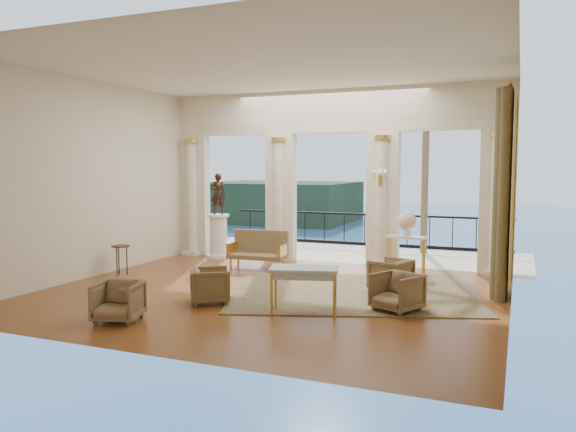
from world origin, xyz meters
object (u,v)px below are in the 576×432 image
at_px(armchair_c, 391,273).
at_px(settee, 259,250).
at_px(pedestal, 218,237).
at_px(armchair_a, 118,300).
at_px(armchair_d, 210,283).
at_px(game_table, 304,272).
at_px(armchair_b, 397,290).
at_px(console_table, 406,242).
at_px(statue, 218,194).
at_px(side_table, 121,250).

relative_size(armchair_c, settee, 0.50).
bearing_deg(settee, pedestal, 144.84).
bearing_deg(armchair_a, armchair_d, 50.20).
bearing_deg(armchair_a, armchair_c, 30.95).
xyz_separation_m(settee, game_table, (2.56, -3.53, 0.25)).
distance_m(armchair_b, settee, 4.90).
bearing_deg(console_table, armchair_a, -110.60).
xyz_separation_m(armchair_a, armchair_c, (3.66, 3.93, 0.00)).
height_order(armchair_b, pedestal, pedestal).
xyz_separation_m(game_table, statue, (-4.31, 4.60, 1.06)).
relative_size(armchair_a, armchair_c, 0.99).
bearing_deg(settee, game_table, -57.89).
height_order(armchair_d, game_table, game_table).
height_order(armchair_b, armchair_d, armchair_b).
xyz_separation_m(armchair_a, armchair_d, (0.74, 1.69, -0.00)).
height_order(statue, console_table, statue).
bearing_deg(statue, side_table, 49.63).
height_order(armchair_b, console_table, console_table).
distance_m(armchair_a, armchair_c, 5.37).
bearing_deg(armchair_c, console_table, -158.54).
bearing_deg(game_table, pedestal, 117.03).
relative_size(armchair_a, statue, 0.64).
distance_m(armchair_b, side_table, 6.69).
bearing_deg(settee, side_table, -146.24).
xyz_separation_m(statue, console_table, (5.25, -0.23, -1.05)).
distance_m(pedestal, side_table, 3.20).
distance_m(statue, console_table, 5.36).
bearing_deg(game_table, console_table, 61.71).
bearing_deg(armchair_c, side_table, -64.00).
relative_size(armchair_b, side_table, 1.07).
distance_m(armchair_b, statue, 7.09).
distance_m(statue, side_table, 3.41).
relative_size(console_table, side_table, 1.40).
bearing_deg(side_table, game_table, -16.41).
relative_size(armchair_b, armchair_c, 1.01).
xyz_separation_m(settee, console_table, (3.50, 0.84, 0.27)).
relative_size(armchair_a, game_table, 0.56).
bearing_deg(statue, armchair_b, 121.46).
bearing_deg(armchair_c, pedestal, -94.47).
bearing_deg(armchair_c, armchair_d, -33.29).
relative_size(armchair_c, statue, 0.65).
bearing_deg(pedestal, settee, -31.37).
distance_m(settee, console_table, 3.61).
bearing_deg(game_table, armchair_d, 163.19).
xyz_separation_m(armchair_a, game_table, (2.63, 1.67, 0.36)).
height_order(armchair_d, settee, settee).
xyz_separation_m(armchair_c, pedestal, (-5.34, 2.34, 0.22)).
bearing_deg(settee, armchair_c, -23.34).
relative_size(armchair_c, console_table, 0.75).
bearing_deg(side_table, armchair_b, -6.81).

